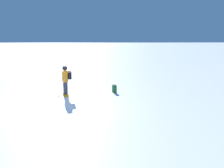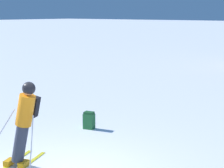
# 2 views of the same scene
# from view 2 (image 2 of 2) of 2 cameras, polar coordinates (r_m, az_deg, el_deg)

# --- Properties ---
(skier) EXTENTS (1.33, 1.85, 1.93)m
(skier) POSITION_cam_2_polar(r_m,az_deg,el_deg) (8.14, -13.19, -5.26)
(skier) COLOR yellow
(skier) RESTS_ON ground
(spare_backpack) EXTENTS (0.35, 0.29, 0.50)m
(spare_backpack) POSITION_cam_2_polar(r_m,az_deg,el_deg) (10.81, -3.52, -5.56)
(spare_backpack) COLOR #236633
(spare_backpack) RESTS_ON ground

